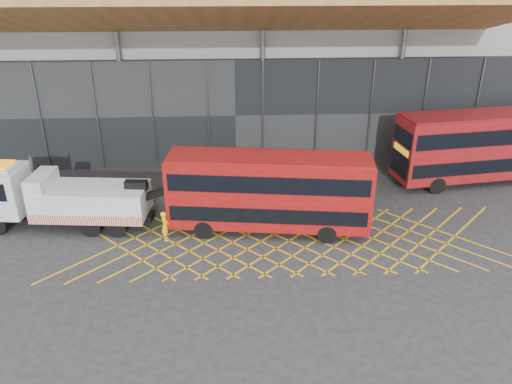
{
  "coord_description": "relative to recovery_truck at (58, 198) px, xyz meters",
  "views": [
    {
      "loc": [
        1.64,
        -24.22,
        14.62
      ],
      "look_at": [
        3.0,
        1.5,
        2.4
      ],
      "focal_mm": 35.0,
      "sensor_mm": 36.0,
      "label": 1
    }
  ],
  "objects": [
    {
      "name": "construction_building",
      "position": [
        10.43,
        15.91,
        7.12
      ],
      "size": [
        55.0,
        23.97,
        18.0
      ],
      "color": "gray",
      "rests_on": "ground_plane"
    },
    {
      "name": "worker",
      "position": [
        6.33,
        -1.98,
        -0.97
      ],
      "size": [
        0.51,
        0.7,
        1.77
      ],
      "primitive_type": "imported",
      "rotation": [
        0.0,
        0.0,
        1.7
      ],
      "color": "yellow",
      "rests_on": "ground_plane"
    },
    {
      "name": "ground_plane",
      "position": [
        8.51,
        -2.48,
        -1.85
      ],
      "size": [
        120.0,
        120.0,
        0.0
      ],
      "primitive_type": "plane",
      "color": "#272629"
    },
    {
      "name": "recovery_truck",
      "position": [
        0.0,
        0.0,
        0.0
      ],
      "size": [
        11.58,
        3.68,
        4.01
      ],
      "rotation": [
        0.0,
        0.0,
        -0.1
      ],
      "color": "black",
      "rests_on": "ground_plane"
    },
    {
      "name": "bus_towed",
      "position": [
        12.22,
        -1.17,
        0.73
      ],
      "size": [
        11.7,
        4.1,
        4.66
      ],
      "rotation": [
        0.0,
        0.0,
        -0.13
      ],
      "color": "maroon",
      "rests_on": "ground_plane"
    },
    {
      "name": "road_markings",
      "position": [
        13.31,
        -2.48,
        -1.85
      ],
      "size": [
        26.36,
        7.16,
        0.01
      ],
      "color": "gold",
      "rests_on": "ground_plane"
    },
    {
      "name": "bus_second",
      "position": [
        27.67,
        5.04,
        0.94
      ],
      "size": [
        12.65,
        4.51,
        5.04
      ],
      "rotation": [
        0.0,
        0.0,
        0.14
      ],
      "color": "maroon",
      "rests_on": "ground_plane"
    }
  ]
}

